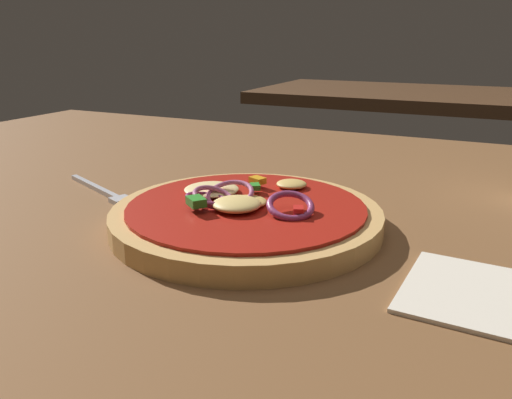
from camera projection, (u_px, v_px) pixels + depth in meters
dining_table at (292, 272)px, 0.41m from camera, size 1.50×1.06×0.03m
pizza at (246, 215)px, 0.46m from camera, size 0.24×0.24×0.04m
fork at (107, 193)px, 0.55m from camera, size 0.15×0.08×0.01m
background_table at (395, 96)px, 1.58m from camera, size 0.81×0.50×0.03m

